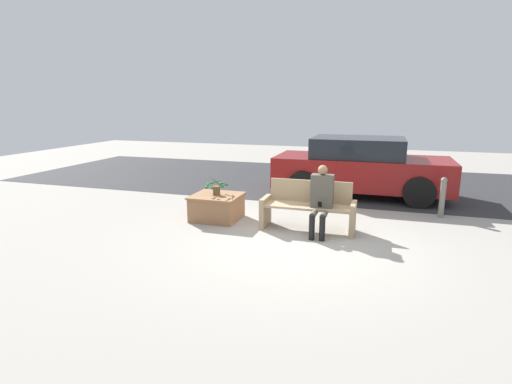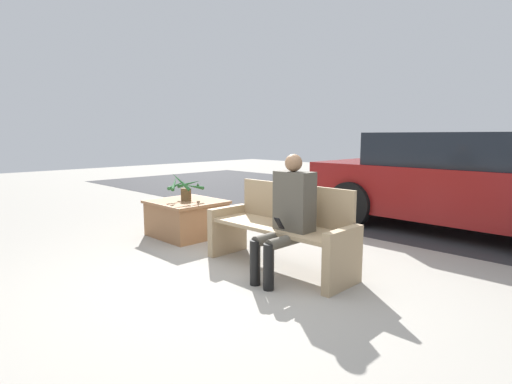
{
  "view_description": "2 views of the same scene",
  "coord_description": "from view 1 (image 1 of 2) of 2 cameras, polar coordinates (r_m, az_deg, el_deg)",
  "views": [
    {
      "loc": [
        1.22,
        -6.46,
        2.38
      ],
      "look_at": [
        -1.07,
        0.77,
        0.66
      ],
      "focal_mm": 28.0,
      "sensor_mm": 36.0,
      "label": 1
    },
    {
      "loc": [
        2.79,
        -2.44,
        1.45
      ],
      "look_at": [
        -0.61,
        0.96,
        0.77
      ],
      "focal_mm": 28.0,
      "sensor_mm": 36.0,
      "label": 2
    }
  ],
  "objects": [
    {
      "name": "ground_plane",
      "position": [
        6.99,
        6.53,
        -7.18
      ],
      "size": [
        30.0,
        30.0,
        0.0
      ],
      "primitive_type": "plane",
      "color": "#9E998E"
    },
    {
      "name": "parked_car",
      "position": [
        10.58,
        14.68,
        3.5
      ],
      "size": [
        4.34,
        1.98,
        1.5
      ],
      "color": "maroon",
      "rests_on": "ground_plane"
    },
    {
      "name": "bench",
      "position": [
        7.6,
        7.49,
        -2.17
      ],
      "size": [
        1.75,
        0.57,
        0.91
      ],
      "color": "tan",
      "rests_on": "ground_plane"
    },
    {
      "name": "person_seated",
      "position": [
        7.31,
        9.3,
        -0.71
      ],
      "size": [
        0.4,
        0.64,
        1.27
      ],
      "color": "#4C473D",
      "rests_on": "ground_plane"
    },
    {
      "name": "potted_plant",
      "position": [
        8.16,
        -5.71,
        0.82
      ],
      "size": [
        0.52,
        0.52,
        0.43
      ],
      "color": "brown",
      "rests_on": "planter_box"
    },
    {
      "name": "road_surface",
      "position": [
        12.38,
        11.59,
        1.46
      ],
      "size": [
        20.0,
        6.0,
        0.01
      ],
      "primitive_type": "cube",
      "color": "#2D2D30",
      "rests_on": "ground_plane"
    },
    {
      "name": "bollard_post",
      "position": [
        9.17,
        25.09,
        -0.59
      ],
      "size": [
        0.13,
        0.13,
        0.86
      ],
      "color": "slate",
      "rests_on": "ground_plane"
    },
    {
      "name": "planter_box",
      "position": [
        8.25,
        -5.61,
        -2.03
      ],
      "size": [
        0.97,
        0.91,
        0.52
      ],
      "color": "#936642",
      "rests_on": "ground_plane"
    }
  ]
}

